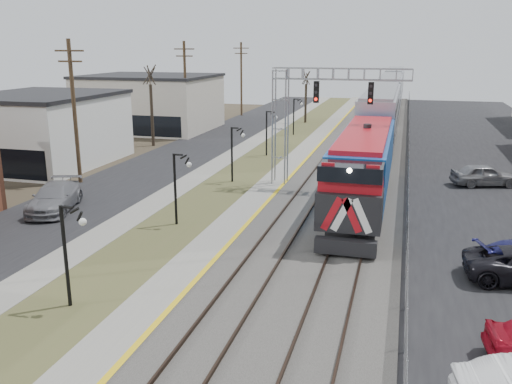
% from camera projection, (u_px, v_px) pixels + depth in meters
% --- Properties ---
extents(street_west, '(7.00, 120.00, 0.04)m').
position_uv_depth(street_west, '(175.00, 158.00, 47.49)').
color(street_west, black).
rests_on(street_west, ground).
extents(sidewalk, '(2.00, 120.00, 0.08)m').
position_uv_depth(sidewalk, '(224.00, 160.00, 46.33)').
color(sidewalk, gray).
rests_on(sidewalk, ground).
extents(grass_median, '(4.00, 120.00, 0.06)m').
position_uv_depth(grass_median, '(258.00, 162.00, 45.57)').
color(grass_median, '#4C4F2A').
rests_on(grass_median, ground).
extents(platform, '(2.00, 120.00, 0.24)m').
position_uv_depth(platform, '(293.00, 163.00, 44.78)').
color(platform, gray).
rests_on(platform, ground).
extents(ballast_bed, '(8.00, 120.00, 0.20)m').
position_uv_depth(ballast_bed, '(354.00, 167.00, 43.50)').
color(ballast_bed, '#595651').
rests_on(ballast_bed, ground).
extents(platform_edge, '(0.24, 120.00, 0.01)m').
position_uv_depth(platform_edge, '(303.00, 162.00, 44.52)').
color(platform_edge, gold).
rests_on(platform_edge, platform).
extents(track_near, '(1.58, 120.00, 0.15)m').
position_uv_depth(track_near, '(329.00, 163.00, 43.97)').
color(track_near, '#2D2119').
rests_on(track_near, ballast_bed).
extents(track_far, '(1.58, 120.00, 0.15)m').
position_uv_depth(track_far, '(373.00, 166.00, 43.07)').
color(track_far, '#2D2119').
rests_on(track_far, ballast_bed).
extents(train, '(3.00, 85.85, 5.33)m').
position_uv_depth(train, '(387.00, 102.00, 65.35)').
color(train, '#144DA2').
rests_on(train, ground).
extents(signal_gantry, '(9.00, 1.07, 8.15)m').
position_uv_depth(signal_gantry, '(305.00, 107.00, 36.26)').
color(signal_gantry, gray).
rests_on(signal_gantry, ground).
extents(lampposts, '(0.14, 62.14, 4.00)m').
position_uv_depth(lampposts, '(177.00, 189.00, 29.50)').
color(lampposts, black).
rests_on(lampposts, ground).
extents(utility_poles, '(0.28, 80.28, 10.00)m').
position_uv_depth(utility_poles, '(75.00, 113.00, 37.65)').
color(utility_poles, '#4C3823').
rests_on(utility_poles, ground).
extents(fence, '(0.04, 120.00, 1.60)m').
position_uv_depth(fence, '(408.00, 161.00, 42.25)').
color(fence, gray).
rests_on(fence, ground).
extents(bare_trees, '(12.30, 42.30, 5.95)m').
position_uv_depth(bare_trees, '(179.00, 121.00, 50.73)').
color(bare_trees, '#382D23').
rests_on(bare_trees, ground).
extents(car_lot_e, '(4.82, 3.02, 1.53)m').
position_uv_depth(car_lot_e, '(484.00, 175.00, 37.80)').
color(car_lot_e, gray).
rests_on(car_lot_e, ground).
extents(car_street_b, '(3.69, 5.81, 1.57)m').
position_uv_depth(car_street_b, '(55.00, 198.00, 32.12)').
color(car_street_b, gray).
rests_on(car_street_b, ground).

